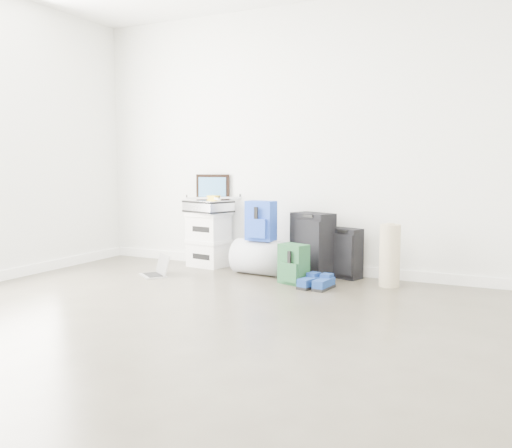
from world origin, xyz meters
The scene contains 14 objects.
ground centered at (0.00, 0.00, 0.00)m, with size 5.00×5.00×0.00m, color #3D372C.
room_envelope centered at (0.00, 0.02, 1.72)m, with size 4.52×5.02×2.71m.
boxes_stack centered at (-0.87, 2.32, 0.30)m, with size 0.46×0.39×0.59m.
briefcase centered at (-0.87, 2.32, 0.65)m, with size 0.47×0.34×0.13m, color #B2B2B7.
painting centered at (-0.87, 2.42, 0.86)m, with size 0.36×0.13×0.28m.
drone centered at (-0.79, 2.30, 0.75)m, with size 0.46×0.46×0.05m.
duffel_bag centered at (-0.15, 2.15, 0.18)m, with size 0.35×0.35×0.57m, color gray.
blue_backpack centered at (-0.15, 2.12, 0.54)m, with size 0.29×0.21×0.39m.
large_suitcase centered at (0.34, 2.27, 0.32)m, with size 0.47×0.39×0.63m.
green_backpack centered at (0.30, 1.89, 0.18)m, with size 0.30×0.27×0.37m.
carry_on centered at (0.65, 2.35, 0.24)m, with size 0.35×0.28×0.49m.
shoes centered at (0.56, 1.80, 0.05)m, with size 0.29×0.30×0.09m.
rolled_rug centered at (1.12, 2.17, 0.28)m, with size 0.18×0.18×0.56m, color tan.
laptop centered at (-1.06, 1.64, 0.05)m, with size 0.37×0.35×0.21m.
Camera 1 is at (2.14, -2.69, 1.08)m, focal length 38.00 mm.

